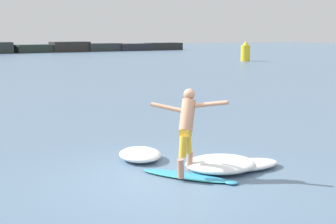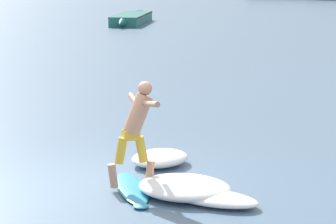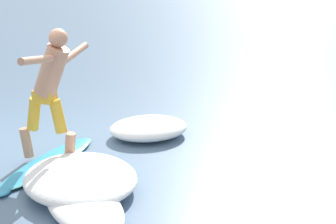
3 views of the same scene
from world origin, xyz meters
The scene contains 8 objects.
ground_plane centered at (0.00, 0.00, 0.00)m, with size 200.00×200.00×0.00m, color slate.
rock_jetty_breakwater centered at (10.16, 62.00, 0.65)m, with size 54.69×4.35×1.57m.
surfboard centered at (0.58, -0.11, 0.04)m, with size 1.48×1.94×0.21m.
surfer centered at (0.64, -0.01, 1.10)m, with size 1.15×1.30×1.74m.
channel_marker_buoy centered at (26.82, 30.36, 0.93)m, with size 0.95×0.95×2.06m.
wave_foam_at_tail centered at (2.03, -0.24, 0.09)m, with size 1.65×0.93×0.19m.
wave_foam_at_nose centered at (0.35, 1.56, 0.13)m, with size 1.17×1.34×0.27m.
wave_foam_beside centered at (1.49, -0.04, 0.14)m, with size 1.78×1.61×0.28m.
Camera 1 is at (-4.32, -7.91, 2.93)m, focal length 50.00 mm.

